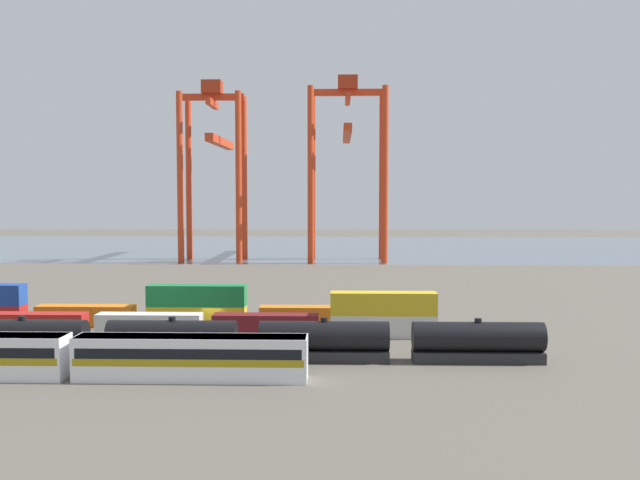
# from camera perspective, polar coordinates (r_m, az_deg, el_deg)

# --- Properties ---
(ground_plane) EXTENTS (420.00, 420.00, 0.00)m
(ground_plane) POSITION_cam_1_polar(r_m,az_deg,el_deg) (124.52, -5.58, -3.82)
(ground_plane) COLOR #5B564C
(harbour_water) EXTENTS (400.00, 110.00, 0.01)m
(harbour_water) POSITION_cam_1_polar(r_m,az_deg,el_deg) (218.00, -2.47, -0.58)
(harbour_water) COLOR slate
(harbour_water) RESTS_ON ground_plane
(passenger_train) EXTENTS (41.82, 3.14, 3.90)m
(passenger_train) POSITION_cam_1_polar(r_m,az_deg,el_deg) (65.86, -19.77, -8.89)
(passenger_train) COLOR silver
(passenger_train) RESTS_ON ground_plane
(freight_tank_row) EXTENTS (72.63, 2.84, 4.30)m
(freight_tank_row) POSITION_cam_1_polar(r_m,az_deg,el_deg) (70.53, -12.04, -8.02)
(freight_tank_row) COLOR #232326
(freight_tank_row) RESTS_ON ground_plane
(shipping_container_1) EXTENTS (12.10, 2.44, 2.60)m
(shipping_container_1) POSITION_cam_1_polar(r_m,az_deg,el_deg) (87.62, -22.46, -6.41)
(shipping_container_1) COLOR #AD211C
(shipping_container_1) RESTS_ON ground_plane
(shipping_container_2) EXTENTS (12.10, 2.44, 2.60)m
(shipping_container_2) POSITION_cam_1_polar(r_m,az_deg,el_deg) (83.07, -13.86, -6.78)
(shipping_container_2) COLOR silver
(shipping_container_2) RESTS_ON ground_plane
(shipping_container_3) EXTENTS (12.10, 2.44, 2.60)m
(shipping_container_3) POSITION_cam_1_polar(r_m,az_deg,el_deg) (80.55, -4.48, -7.01)
(shipping_container_3) COLOR maroon
(shipping_container_3) RESTS_ON ground_plane
(shipping_container_4) EXTENTS (12.10, 2.44, 2.60)m
(shipping_container_4) POSITION_cam_1_polar(r_m,az_deg,el_deg) (80.26, 5.23, -7.05)
(shipping_container_4) COLOR silver
(shipping_container_4) RESTS_ON ground_plane
(shipping_container_5) EXTENTS (12.10, 2.44, 2.60)m
(shipping_container_5) POSITION_cam_1_polar(r_m,az_deg,el_deg) (79.81, 5.24, -5.22)
(shipping_container_5) COLOR gold
(shipping_container_5) RESTS_ON shipping_container_4
(shipping_container_8) EXTENTS (12.10, 2.44, 2.60)m
(shipping_container_8) POSITION_cam_1_polar(r_m,az_deg,el_deg) (91.34, -18.69, -5.92)
(shipping_container_8) COLOR orange
(shipping_container_8) RESTS_ON ground_plane
(shipping_container_9) EXTENTS (12.10, 2.44, 2.60)m
(shipping_container_9) POSITION_cam_1_polar(r_m,az_deg,el_deg) (87.52, -10.08, -6.20)
(shipping_container_9) COLOR gold
(shipping_container_9) RESTS_ON ground_plane
(shipping_container_10) EXTENTS (12.10, 2.44, 2.60)m
(shipping_container_10) POSITION_cam_1_polar(r_m,az_deg,el_deg) (87.12, -10.10, -4.51)
(shipping_container_10) COLOR #197538
(shipping_container_10) RESTS_ON shipping_container_9
(shipping_container_11) EXTENTS (12.10, 2.44, 2.60)m
(shipping_container_11) POSITION_cam_1_polar(r_m,az_deg,el_deg) (85.81, -0.91, -6.34)
(shipping_container_11) COLOR orange
(shipping_container_11) RESTS_ON ground_plane
(gantry_crane_west) EXTENTS (15.76, 33.52, 44.34)m
(gantry_crane_west) POSITION_cam_1_polar(r_m,az_deg,el_deg) (176.70, -8.67, 6.97)
(gantry_crane_west) COLOR red
(gantry_crane_west) RESTS_ON ground_plane
(gantry_crane_central) EXTENTS (19.28, 39.57, 45.34)m
(gantry_crane_central) POSITION_cam_1_polar(r_m,az_deg,el_deg) (174.73, 2.27, 7.46)
(gantry_crane_central) COLOR red
(gantry_crane_central) RESTS_ON ground_plane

